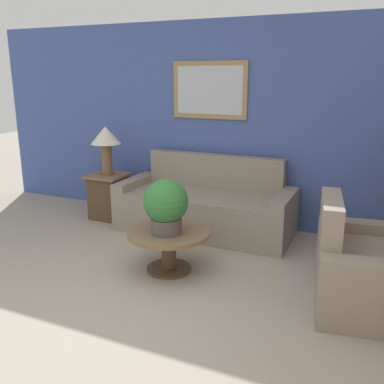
{
  "coord_description": "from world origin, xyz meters",
  "views": [
    {
      "loc": [
        1.88,
        -2.29,
        1.92
      ],
      "look_at": [
        -0.03,
        1.95,
        0.65
      ],
      "focal_mm": 40.0,
      "sensor_mm": 36.0,
      "label": 1
    }
  ],
  "objects": [
    {
      "name": "ground_plane",
      "position": [
        0.0,
        0.0,
        0.0
      ],
      "size": [
        20.0,
        20.0,
        0.0
      ],
      "primitive_type": "plane",
      "color": "gray"
    },
    {
      "name": "side_table",
      "position": [
        -1.49,
        2.41,
        0.32
      ],
      "size": [
        0.5,
        0.5,
        0.62
      ],
      "color": "#4C3823",
      "rests_on": "ground_plane"
    },
    {
      "name": "wall_back",
      "position": [
        -0.01,
        2.98,
        1.31
      ],
      "size": [
        7.24,
        0.09,
        2.6
      ],
      "color": "#42569E",
      "rests_on": "ground_plane"
    },
    {
      "name": "coffee_table",
      "position": [
        0.02,
        1.26,
        0.31
      ],
      "size": [
        0.83,
        0.83,
        0.42
      ],
      "color": "#4C3823",
      "rests_on": "ground_plane"
    },
    {
      "name": "table_lamp",
      "position": [
        -1.49,
        2.41,
        1.09
      ],
      "size": [
        0.4,
        0.4,
        0.65
      ],
      "color": "brown",
      "rests_on": "side_table"
    },
    {
      "name": "couch_main",
      "position": [
        -0.08,
        2.48,
        0.31
      ],
      "size": [
        2.18,
        0.88,
        0.93
      ],
      "color": "gray",
      "rests_on": "ground_plane"
    },
    {
      "name": "potted_plant_on_table",
      "position": [
        0.03,
        1.21,
        0.71
      ],
      "size": [
        0.44,
        0.44,
        0.54
      ],
      "color": "#4C4742",
      "rests_on": "coffee_table"
    },
    {
      "name": "armchair",
      "position": [
        1.91,
        1.37,
        0.3
      ],
      "size": [
        1.12,
        1.24,
        0.93
      ],
      "rotation": [
        0.0,
        0.0,
        1.72
      ],
      "color": "gray",
      "rests_on": "ground_plane"
    }
  ]
}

